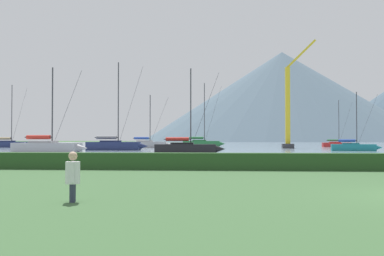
{
  "coord_description": "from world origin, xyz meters",
  "views": [
    {
      "loc": [
        -5.73,
        -12.89,
        1.55
      ],
      "look_at": [
        -12.25,
        66.44,
        3.53
      ],
      "focal_mm": 43.5,
      "sensor_mm": 36.0,
      "label": 1
    }
  ],
  "objects_px": {
    "sailboat_slip_0": "(147,144)",
    "sailboat_slip_12": "(354,147)",
    "sailboat_slip_5": "(337,144)",
    "sailboat_slip_9": "(114,145)",
    "sailboat_slip_2": "(187,148)",
    "sailboat_slip_1": "(9,144)",
    "dock_crane": "(289,112)",
    "sailboat_slip_11": "(202,143)",
    "sailboat_slip_8": "(48,147)",
    "person_seated_viewer": "(73,174)"
  },
  "relations": [
    {
      "from": "sailboat_slip_0",
      "to": "sailboat_slip_12",
      "type": "relative_size",
      "value": 1.24
    },
    {
      "from": "sailboat_slip_0",
      "to": "sailboat_slip_5",
      "type": "bearing_deg",
      "value": 24.4
    },
    {
      "from": "sailboat_slip_5",
      "to": "sailboat_slip_9",
      "type": "bearing_deg",
      "value": -137.96
    },
    {
      "from": "sailboat_slip_0",
      "to": "sailboat_slip_2",
      "type": "xyz_separation_m",
      "value": [
        10.79,
        -35.99,
        -0.08
      ]
    },
    {
      "from": "sailboat_slip_1",
      "to": "sailboat_slip_9",
      "type": "bearing_deg",
      "value": -29.3
    },
    {
      "from": "sailboat_slip_12",
      "to": "dock_crane",
      "type": "xyz_separation_m",
      "value": [
        -6.5,
        18.18,
        5.87
      ]
    },
    {
      "from": "sailboat_slip_9",
      "to": "sailboat_slip_1",
      "type": "bearing_deg",
      "value": 137.36
    },
    {
      "from": "sailboat_slip_9",
      "to": "dock_crane",
      "type": "xyz_separation_m",
      "value": [
        27.04,
        17.15,
        5.68
      ]
    },
    {
      "from": "sailboat_slip_9",
      "to": "sailboat_slip_11",
      "type": "relative_size",
      "value": 0.92
    },
    {
      "from": "sailboat_slip_5",
      "to": "sailboat_slip_9",
      "type": "height_order",
      "value": "sailboat_slip_9"
    },
    {
      "from": "sailboat_slip_2",
      "to": "sailboat_slip_11",
      "type": "height_order",
      "value": "sailboat_slip_11"
    },
    {
      "from": "sailboat_slip_5",
      "to": "sailboat_slip_8",
      "type": "bearing_deg",
      "value": -129.85
    },
    {
      "from": "sailboat_slip_12",
      "to": "person_seated_viewer",
      "type": "xyz_separation_m",
      "value": [
        -20.75,
        -53.8,
        0.13
      ]
    },
    {
      "from": "sailboat_slip_1",
      "to": "sailboat_slip_5",
      "type": "xyz_separation_m",
      "value": [
        65.61,
        12.18,
        -0.14
      ]
    },
    {
      "from": "sailboat_slip_5",
      "to": "sailboat_slip_12",
      "type": "height_order",
      "value": "sailboat_slip_5"
    },
    {
      "from": "sailboat_slip_8",
      "to": "sailboat_slip_9",
      "type": "relative_size",
      "value": 0.76
    },
    {
      "from": "sailboat_slip_0",
      "to": "sailboat_slip_11",
      "type": "xyz_separation_m",
      "value": [
        9.38,
        14.76,
        0.07
      ]
    },
    {
      "from": "sailboat_slip_12",
      "to": "dock_crane",
      "type": "distance_m",
      "value": 20.18
    },
    {
      "from": "sailboat_slip_5",
      "to": "sailboat_slip_11",
      "type": "relative_size",
      "value": 0.71
    },
    {
      "from": "sailboat_slip_0",
      "to": "sailboat_slip_9",
      "type": "bearing_deg",
      "value": -88.56
    },
    {
      "from": "person_seated_viewer",
      "to": "sailboat_slip_1",
      "type": "bearing_deg",
      "value": 103.5
    },
    {
      "from": "sailboat_slip_0",
      "to": "person_seated_viewer",
      "type": "bearing_deg",
      "value": -76.46
    },
    {
      "from": "sailboat_slip_2",
      "to": "person_seated_viewer",
      "type": "bearing_deg",
      "value": -90.52
    },
    {
      "from": "sailboat_slip_11",
      "to": "sailboat_slip_9",
      "type": "bearing_deg",
      "value": -108.91
    },
    {
      "from": "sailboat_slip_1",
      "to": "dock_crane",
      "type": "distance_m",
      "value": 54.01
    },
    {
      "from": "sailboat_slip_12",
      "to": "sailboat_slip_5",
      "type": "bearing_deg",
      "value": 88.93
    },
    {
      "from": "dock_crane",
      "to": "sailboat_slip_5",
      "type": "bearing_deg",
      "value": 54.09
    },
    {
      "from": "sailboat_slip_2",
      "to": "sailboat_slip_9",
      "type": "height_order",
      "value": "sailboat_slip_9"
    },
    {
      "from": "sailboat_slip_8",
      "to": "person_seated_viewer",
      "type": "distance_m",
      "value": 42.74
    },
    {
      "from": "sailboat_slip_11",
      "to": "sailboat_slip_12",
      "type": "height_order",
      "value": "sailboat_slip_11"
    },
    {
      "from": "dock_crane",
      "to": "sailboat_slip_0",
      "type": "bearing_deg",
      "value": 173.08
    },
    {
      "from": "sailboat_slip_0",
      "to": "sailboat_slip_8",
      "type": "distance_m",
      "value": 36.04
    },
    {
      "from": "sailboat_slip_12",
      "to": "person_seated_viewer",
      "type": "relative_size",
      "value": 6.44
    },
    {
      "from": "sailboat_slip_2",
      "to": "dock_crane",
      "type": "bearing_deg",
      "value": 63.59
    },
    {
      "from": "sailboat_slip_8",
      "to": "sailboat_slip_1",
      "type": "bearing_deg",
      "value": 128.14
    },
    {
      "from": "sailboat_slip_5",
      "to": "sailboat_slip_11",
      "type": "distance_m",
      "value": 28.61
    },
    {
      "from": "sailboat_slip_12",
      "to": "sailboat_slip_2",
      "type": "bearing_deg",
      "value": -137.77
    },
    {
      "from": "sailboat_slip_8",
      "to": "sailboat_slip_12",
      "type": "bearing_deg",
      "value": 27.73
    },
    {
      "from": "person_seated_viewer",
      "to": "sailboat_slip_5",
      "type": "bearing_deg",
      "value": 59.79
    },
    {
      "from": "dock_crane",
      "to": "sailboat_slip_1",
      "type": "bearing_deg",
      "value": 175.16
    },
    {
      "from": "sailboat_slip_11",
      "to": "person_seated_viewer",
      "type": "xyz_separation_m",
      "value": [
        2.24,
        -89.88,
        -0.1
      ]
    },
    {
      "from": "sailboat_slip_12",
      "to": "sailboat_slip_9",
      "type": "bearing_deg",
      "value": -173.72
    },
    {
      "from": "person_seated_viewer",
      "to": "dock_crane",
      "type": "bearing_deg",
      "value": 65.13
    },
    {
      "from": "sailboat_slip_8",
      "to": "sailboat_slip_12",
      "type": "xyz_separation_m",
      "value": [
        37.28,
        14.38,
        -0.16
      ]
    },
    {
      "from": "sailboat_slip_0",
      "to": "dock_crane",
      "type": "bearing_deg",
      "value": -2.18
    },
    {
      "from": "sailboat_slip_0",
      "to": "person_seated_viewer",
      "type": "xyz_separation_m",
      "value": [
        11.63,
        -75.12,
        -0.02
      ]
    },
    {
      "from": "sailboat_slip_1",
      "to": "dock_crane",
      "type": "bearing_deg",
      "value": 5.17
    },
    {
      "from": "sailboat_slip_1",
      "to": "sailboat_slip_0",
      "type": "bearing_deg",
      "value": 7.14
    },
    {
      "from": "sailboat_slip_2",
      "to": "sailboat_slip_9",
      "type": "bearing_deg",
      "value": 125.56
    },
    {
      "from": "sailboat_slip_1",
      "to": "sailboat_slip_12",
      "type": "bearing_deg",
      "value": -10.72
    }
  ]
}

